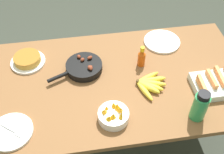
# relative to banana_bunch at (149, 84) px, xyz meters

# --- Properties ---
(ground_plane) EXTENTS (14.00, 14.00, 0.00)m
(ground_plane) POSITION_rel_banana_bunch_xyz_m (-0.22, 0.08, -0.78)
(ground_plane) COLOR #383D33
(dining_table) EXTENTS (1.80, 0.95, 0.76)m
(dining_table) POSITION_rel_banana_bunch_xyz_m (-0.22, 0.08, -0.11)
(dining_table) COLOR brown
(dining_table) RESTS_ON ground_plane
(banana_bunch) EXTENTS (0.21, 0.24, 0.04)m
(banana_bunch) POSITION_rel_banana_bunch_xyz_m (0.00, 0.00, 0.00)
(banana_bunch) COLOR yellow
(banana_bunch) RESTS_ON dining_table
(melon_tray) EXTENTS (0.27, 0.22, 0.10)m
(melon_tray) POSITION_rel_banana_bunch_xyz_m (0.40, -0.08, 0.01)
(melon_tray) COLOR silver
(melon_tray) RESTS_ON dining_table
(skillet) EXTENTS (0.36, 0.24, 0.08)m
(skillet) POSITION_rel_banana_bunch_xyz_m (-0.39, 0.20, 0.01)
(skillet) COLOR black
(skillet) RESTS_ON dining_table
(frittata_plate_center) EXTENTS (0.23, 0.23, 0.06)m
(frittata_plate_center) POSITION_rel_banana_bunch_xyz_m (-0.76, 0.33, 0.01)
(frittata_plate_center) COLOR white
(frittata_plate_center) RESTS_ON dining_table
(empty_plate_near_front) EXTENTS (0.26, 0.26, 0.02)m
(empty_plate_near_front) POSITION_rel_banana_bunch_xyz_m (0.20, 0.40, -0.01)
(empty_plate_near_front) COLOR white
(empty_plate_near_front) RESTS_ON dining_table
(empty_plate_far_left) EXTENTS (0.24, 0.24, 0.02)m
(empty_plate_far_left) POSITION_rel_banana_bunch_xyz_m (-0.83, -0.21, -0.01)
(empty_plate_far_left) COLOR white
(empty_plate_far_left) RESTS_ON dining_table
(fruit_bowl_mango) EXTENTS (0.18, 0.18, 0.11)m
(fruit_bowl_mango) POSITION_rel_banana_bunch_xyz_m (-0.26, -0.21, 0.02)
(fruit_bowl_mango) COLOR white
(fruit_bowl_mango) RESTS_ON dining_table
(water_bottle) EXTENTS (0.09, 0.09, 0.21)m
(water_bottle) POSITION_rel_banana_bunch_xyz_m (0.22, -0.27, 0.08)
(water_bottle) COLOR #2D9351
(water_bottle) RESTS_ON dining_table
(hot_sauce_bottle) EXTENTS (0.05, 0.05, 0.16)m
(hot_sauce_bottle) POSITION_rel_banana_bunch_xyz_m (-0.01, 0.19, 0.05)
(hot_sauce_bottle) COLOR #C64C0F
(hot_sauce_bottle) RESTS_ON dining_table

